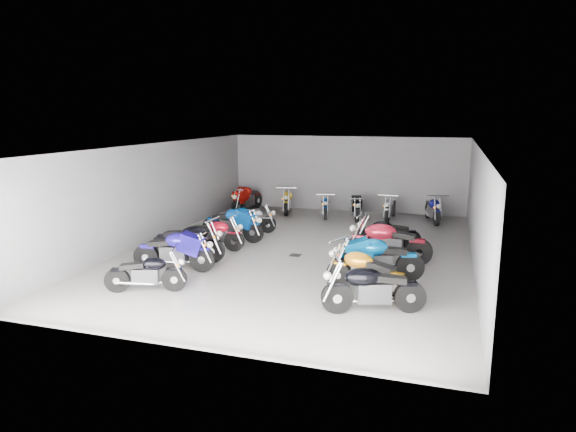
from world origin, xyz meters
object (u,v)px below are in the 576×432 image
object	(u,v)px
motorcycle_left_f	(250,220)
motorcycle_right_d	(388,242)
motorcycle_right_e	(388,234)
motorcycle_back_f	(433,209)
motorcycle_left_e	(233,224)
motorcycle_back_a	(247,199)
motorcycle_left_b	(175,251)
motorcycle_left_d	(213,234)
motorcycle_back_c	(325,206)
motorcycle_left_a	(147,273)
motorcycle_left_c	(188,242)
motorcycle_back_b	(288,201)
motorcycle_back_d	(355,207)
motorcycle_right_b	(366,272)
motorcycle_back_e	(390,208)
motorcycle_right_a	(372,289)
motorcycle_right_c	(376,259)

from	to	relation	value
motorcycle_left_f	motorcycle_right_d	size ratio (longest dim) A/B	0.80
motorcycle_right_e	motorcycle_back_f	distance (m)	4.74
motorcycle_left_e	motorcycle_back_a	size ratio (longest dim) A/B	0.99
motorcycle_left_b	motorcycle_left_d	xyz separation A→B (m)	(0.03, 2.24, -0.05)
motorcycle_left_f	motorcycle_back_c	bearing A→B (deg)	139.36
motorcycle_right_d	motorcycle_left_e	bearing A→B (deg)	81.91
motorcycle_left_b	motorcycle_back_c	size ratio (longest dim) A/B	1.21
motorcycle_left_a	motorcycle_left_e	distance (m)	5.23
motorcycle_left_e	motorcycle_left_c	bearing A→B (deg)	2.66
motorcycle_back_a	motorcycle_back_b	distance (m)	1.79
motorcycle_back_d	motorcycle_right_e	bearing A→B (deg)	96.54
motorcycle_left_c	motorcycle_right_d	bearing A→B (deg)	106.23
motorcycle_right_d	motorcycle_back_c	bearing A→B (deg)	31.84
motorcycle_left_a	motorcycle_left_d	size ratio (longest dim) A/B	0.89
motorcycle_left_a	motorcycle_back_f	xyz separation A→B (m)	(6.14, 10.24, 0.05)
motorcycle_left_d	motorcycle_right_b	xyz separation A→B (m)	(5.14, -2.53, 0.04)
motorcycle_left_a	motorcycle_back_e	bearing A→B (deg)	135.49
motorcycle_left_d	motorcycle_left_f	bearing A→B (deg)	170.42
motorcycle_right_a	motorcycle_back_e	xyz separation A→B (m)	(-0.77, 9.94, -0.06)
motorcycle_back_c	motorcycle_back_e	distance (m)	2.59
motorcycle_back_a	motorcycle_back_f	size ratio (longest dim) A/B	1.11
motorcycle_back_b	motorcycle_left_b	bearing A→B (deg)	74.62
motorcycle_left_a	motorcycle_right_e	size ratio (longest dim) A/B	0.91
motorcycle_back_e	motorcycle_back_d	bearing A→B (deg)	15.12
motorcycle_right_c	motorcycle_right_e	distance (m)	3.21
motorcycle_left_b	motorcycle_right_e	world-z (taller)	motorcycle_left_b
motorcycle_back_b	motorcycle_back_a	bearing A→B (deg)	-5.00
motorcycle_left_e	motorcycle_back_f	bearing A→B (deg)	137.67
motorcycle_back_e	motorcycle_back_f	xyz separation A→B (m)	(1.64, 0.01, 0.04)
motorcycle_left_b	motorcycle_back_c	distance (m)	8.56
motorcycle_right_e	motorcycle_back_e	size ratio (longest dim) A/B	1.02
motorcycle_right_a	motorcycle_right_e	bearing A→B (deg)	-16.07
motorcycle_left_b	motorcycle_right_b	xyz separation A→B (m)	(5.17, -0.28, -0.01)
motorcycle_back_f	motorcycle_left_c	bearing A→B (deg)	35.33
motorcycle_back_b	motorcycle_back_c	xyz separation A→B (m)	(1.72, -0.40, -0.06)
motorcycle_right_c	motorcycle_back_c	size ratio (longest dim) A/B	1.22
motorcycle_right_c	motorcycle_right_e	xyz separation A→B (m)	(-0.10, 3.20, -0.08)
motorcycle_left_c	motorcycle_right_c	size ratio (longest dim) A/B	1.00
motorcycle_left_b	motorcycle_right_d	distance (m)	5.93
motorcycle_left_a	motorcycle_left_e	bearing A→B (deg)	159.95
motorcycle_left_b	motorcycle_left_d	bearing A→B (deg)	170.66
motorcycle_left_e	motorcycle_back_e	world-z (taller)	motorcycle_left_e
motorcycle_left_c	motorcycle_back_d	size ratio (longest dim) A/B	1.12
motorcycle_right_d	motorcycle_back_d	bearing A→B (deg)	21.64
motorcycle_left_e	motorcycle_left_b	bearing A→B (deg)	6.53
motorcycle_back_e	motorcycle_right_c	bearing A→B (deg)	96.04
motorcycle_left_b	motorcycle_back_e	bearing A→B (deg)	142.60
motorcycle_left_d	motorcycle_back_a	size ratio (longest dim) A/B	0.89
motorcycle_left_a	motorcycle_back_e	world-z (taller)	motorcycle_back_e
motorcycle_left_d	motorcycle_back_d	size ratio (longest dim) A/B	1.01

